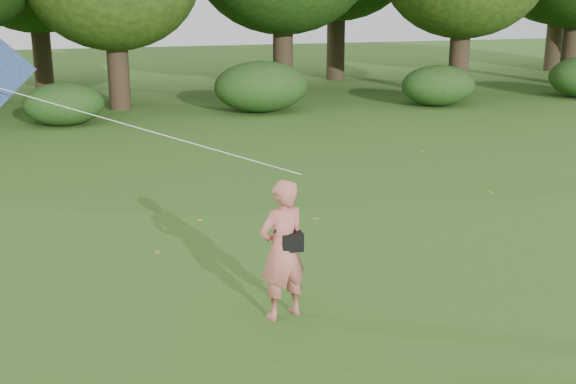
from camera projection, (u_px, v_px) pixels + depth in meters
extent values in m
plane|color=#265114|center=(368.00, 337.00, 9.57)|extent=(100.00, 100.00, 0.00)
imported|color=#CE6C61|center=(282.00, 250.00, 9.90)|extent=(0.84, 0.68, 2.00)
cube|color=black|center=(291.00, 242.00, 9.87)|extent=(0.30, 0.20, 0.26)
cylinder|color=black|center=(283.00, 216.00, 9.72)|extent=(0.33, 0.14, 0.47)
cylinder|color=white|center=(127.00, 125.00, 9.37)|extent=(4.42, 1.13, 1.39)
cylinder|color=#3A2D1E|center=(118.00, 67.00, 27.09)|extent=(0.80, 0.80, 3.15)
cylinder|color=#3A2D1E|center=(283.00, 52.00, 30.73)|extent=(0.86, 0.86, 3.67)
cylinder|color=#3A2D1E|center=(459.00, 55.00, 30.32)|extent=(0.83, 0.83, 3.43)
cylinder|color=#3A2D1E|center=(571.00, 44.00, 33.98)|extent=(0.87, 0.87, 3.78)
cylinder|color=#3A2D1E|center=(42.00, 49.00, 33.18)|extent=(0.84, 0.84, 3.50)
cylinder|color=#3A2D1E|center=(336.00, 39.00, 35.91)|extent=(0.90, 0.90, 4.02)
cylinder|color=#3A2D1E|center=(554.00, 38.00, 39.89)|extent=(0.85, 0.85, 3.57)
ellipsoid|color=#264919|center=(64.00, 104.00, 24.11)|extent=(2.66, 2.09, 1.42)
ellipsoid|color=#264919|center=(261.00, 87.00, 26.65)|extent=(3.50, 2.75, 1.88)
ellipsoid|color=#264919|center=(438.00, 86.00, 28.10)|extent=(2.94, 2.31, 1.58)
cube|color=olive|center=(316.00, 219.00, 14.46)|extent=(0.14, 0.11, 0.01)
cube|color=olive|center=(158.00, 252.00, 12.64)|extent=(0.11, 0.14, 0.01)
cube|color=olive|center=(200.00, 220.00, 14.36)|extent=(0.12, 0.08, 0.01)
cube|color=olive|center=(490.00, 192.00, 16.33)|extent=(0.09, 0.13, 0.01)
cube|color=olive|center=(423.00, 151.00, 20.37)|extent=(0.14, 0.14, 0.01)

